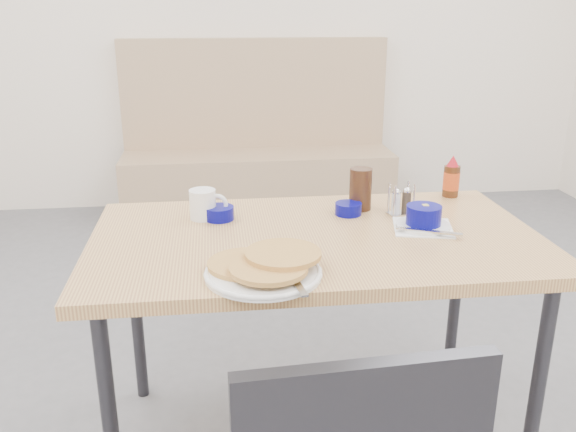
{
  "coord_description": "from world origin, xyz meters",
  "views": [
    {
      "loc": [
        -0.31,
        -1.51,
        1.44
      ],
      "look_at": [
        -0.09,
        0.27,
        0.82
      ],
      "focal_mm": 38.0,
      "sensor_mm": 36.0,
      "label": 1
    }
  ],
  "objects": [
    {
      "name": "butter_bowl",
      "position": [
        0.14,
        0.43,
        0.78
      ],
      "size": [
        0.09,
        0.09,
        0.04
      ],
      "rotation": [
        0.0,
        0.0,
        -0.05
      ],
      "color": "#04056E",
      "rests_on": "dining_table"
    },
    {
      "name": "creamer_bowl",
      "position": [
        -0.3,
        0.43,
        0.78
      ],
      "size": [
        0.1,
        0.1,
        0.04
      ],
      "rotation": [
        0.0,
        0.0,
        0.36
      ],
      "color": "#04056E",
      "rests_on": "dining_table"
    },
    {
      "name": "pancake_plate",
      "position": [
        -0.19,
        -0.03,
        0.78
      ],
      "size": [
        0.32,
        0.32,
        0.06
      ],
      "rotation": [
        0.0,
        0.0,
        -0.18
      ],
      "color": "white",
      "rests_on": "dining_table"
    },
    {
      "name": "syrup_bottle",
      "position": [
        0.57,
        0.59,
        0.83
      ],
      "size": [
        0.06,
        0.06,
        0.16
      ],
      "rotation": [
        0.0,
        0.0,
        0.03
      ],
      "color": "#47230F",
      "rests_on": "dining_table"
    },
    {
      "name": "booth_bench",
      "position": [
        0.0,
        2.78,
        0.35
      ],
      "size": [
        1.9,
        0.56,
        1.22
      ],
      "color": "tan",
      "rests_on": "ground"
    },
    {
      "name": "dining_table",
      "position": [
        0.0,
        0.25,
        0.7
      ],
      "size": [
        1.4,
        0.8,
        0.76
      ],
      "color": "tan",
      "rests_on": "ground"
    },
    {
      "name": "grits_setting",
      "position": [
        0.35,
        0.27,
        0.79
      ],
      "size": [
        0.22,
        0.23,
        0.08
      ],
      "rotation": [
        0.0,
        0.0,
        -0.23
      ],
      "color": "white",
      "rests_on": "dining_table"
    },
    {
      "name": "coffee_mug",
      "position": [
        -0.35,
        0.45,
        0.81
      ],
      "size": [
        0.13,
        0.09,
        0.1
      ],
      "rotation": [
        0.0,
        0.0,
        -0.16
      ],
      "color": "white",
      "rests_on": "dining_table"
    },
    {
      "name": "condiment_caddy",
      "position": [
        0.32,
        0.42,
        0.8
      ],
      "size": [
        0.1,
        0.07,
        0.11
      ],
      "rotation": [
        0.0,
        0.0,
        0.26
      ],
      "color": "silver",
      "rests_on": "dining_table"
    },
    {
      "name": "wall_back",
      "position": [
        0.0,
        2.97,
        1.4
      ],
      "size": [
        5.0,
        0.06,
        2.8
      ],
      "primitive_type": "cube",
      "color": "white",
      "rests_on": "ground"
    },
    {
      "name": "amber_tumbler",
      "position": [
        0.19,
        0.48,
        0.83
      ],
      "size": [
        0.1,
        0.1,
        0.15
      ],
      "primitive_type": "cylinder",
      "rotation": [
        0.0,
        0.0,
        0.44
      ],
      "color": "#331C10",
      "rests_on": "dining_table"
    }
  ]
}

